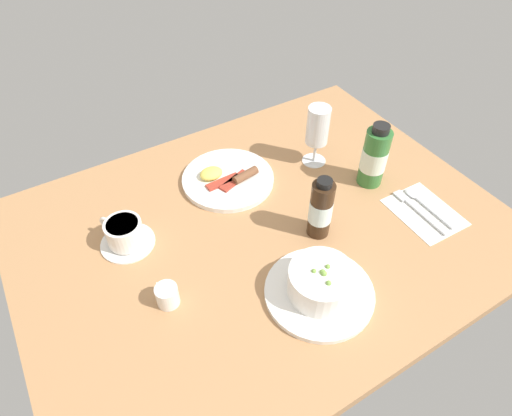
{
  "coord_description": "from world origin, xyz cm",
  "views": [
    {
      "loc": [
        -37.02,
        -58.26,
        76.27
      ],
      "look_at": [
        -2.14,
        -0.33,
        7.66
      ],
      "focal_mm": 30.84,
      "sensor_mm": 36.0,
      "label": 1
    }
  ],
  "objects_px": {
    "cutlery_setting": "(423,210)",
    "sauce_bottle_brown": "(321,209)",
    "wine_glass": "(318,128)",
    "breakfast_plate": "(227,178)",
    "coffee_cup": "(125,234)",
    "sauce_bottle_green": "(374,157)",
    "creamer_jug": "(167,295)",
    "porridge_bowl": "(319,285)"
  },
  "relations": [
    {
      "from": "coffee_cup",
      "to": "wine_glass",
      "type": "height_order",
      "value": "wine_glass"
    },
    {
      "from": "coffee_cup",
      "to": "creamer_jug",
      "type": "xyz_separation_m",
      "value": [
        0.02,
        -0.19,
        -0.01
      ]
    },
    {
      "from": "breakfast_plate",
      "to": "wine_glass",
      "type": "bearing_deg",
      "value": -11.41
    },
    {
      "from": "coffee_cup",
      "to": "wine_glass",
      "type": "xyz_separation_m",
      "value": [
        0.53,
        0.02,
        0.08
      ]
    },
    {
      "from": "creamer_jug",
      "to": "breakfast_plate",
      "type": "distance_m",
      "value": 0.38
    },
    {
      "from": "coffee_cup",
      "to": "porridge_bowl",
      "type": "bearing_deg",
      "value": -49.38
    },
    {
      "from": "sauce_bottle_brown",
      "to": "breakfast_plate",
      "type": "height_order",
      "value": "sauce_bottle_brown"
    },
    {
      "from": "cutlery_setting",
      "to": "sauce_bottle_brown",
      "type": "xyz_separation_m",
      "value": [
        -0.26,
        0.08,
        0.07
      ]
    },
    {
      "from": "coffee_cup",
      "to": "breakfast_plate",
      "type": "height_order",
      "value": "coffee_cup"
    },
    {
      "from": "cutlery_setting",
      "to": "sauce_bottle_green",
      "type": "distance_m",
      "value": 0.17
    },
    {
      "from": "coffee_cup",
      "to": "breakfast_plate",
      "type": "distance_m",
      "value": 0.3
    },
    {
      "from": "porridge_bowl",
      "to": "cutlery_setting",
      "type": "distance_m",
      "value": 0.37
    },
    {
      "from": "porridge_bowl",
      "to": "coffee_cup",
      "type": "height_order",
      "value": "porridge_bowl"
    },
    {
      "from": "coffee_cup",
      "to": "breakfast_plate",
      "type": "bearing_deg",
      "value": 13.07
    },
    {
      "from": "creamer_jug",
      "to": "sauce_bottle_green",
      "type": "bearing_deg",
      "value": 6.78
    },
    {
      "from": "sauce_bottle_green",
      "to": "breakfast_plate",
      "type": "relative_size",
      "value": 0.73
    },
    {
      "from": "cutlery_setting",
      "to": "breakfast_plate",
      "type": "bearing_deg",
      "value": 136.15
    },
    {
      "from": "porridge_bowl",
      "to": "sauce_bottle_green",
      "type": "xyz_separation_m",
      "value": [
        0.32,
        0.21,
        0.05
      ]
    },
    {
      "from": "cutlery_setting",
      "to": "wine_glass",
      "type": "bearing_deg",
      "value": 111.24
    },
    {
      "from": "sauce_bottle_brown",
      "to": "sauce_bottle_green",
      "type": "bearing_deg",
      "value": 18.36
    },
    {
      "from": "wine_glass",
      "to": "sauce_bottle_brown",
      "type": "xyz_separation_m",
      "value": [
        -0.15,
        -0.21,
        -0.03
      ]
    },
    {
      "from": "sauce_bottle_brown",
      "to": "porridge_bowl",
      "type": "bearing_deg",
      "value": -126.74
    },
    {
      "from": "wine_glass",
      "to": "sauce_bottle_green",
      "type": "relative_size",
      "value": 0.96
    },
    {
      "from": "creamer_jug",
      "to": "breakfast_plate",
      "type": "xyz_separation_m",
      "value": [
        0.28,
        0.26,
        -0.01
      ]
    },
    {
      "from": "porridge_bowl",
      "to": "sauce_bottle_green",
      "type": "relative_size",
      "value": 1.29
    },
    {
      "from": "cutlery_setting",
      "to": "porridge_bowl",
      "type": "bearing_deg",
      "value": -170.65
    },
    {
      "from": "cutlery_setting",
      "to": "breakfast_plate",
      "type": "height_order",
      "value": "breakfast_plate"
    },
    {
      "from": "porridge_bowl",
      "to": "creamer_jug",
      "type": "relative_size",
      "value": 4.08
    },
    {
      "from": "creamer_jug",
      "to": "sauce_bottle_brown",
      "type": "relative_size",
      "value": 0.34
    },
    {
      "from": "cutlery_setting",
      "to": "coffee_cup",
      "type": "bearing_deg",
      "value": 157.2
    },
    {
      "from": "creamer_jug",
      "to": "wine_glass",
      "type": "bearing_deg",
      "value": 22.14
    },
    {
      "from": "cutlery_setting",
      "to": "sauce_bottle_brown",
      "type": "bearing_deg",
      "value": 163.0
    },
    {
      "from": "creamer_jug",
      "to": "sauce_bottle_brown",
      "type": "bearing_deg",
      "value": -0.38
    },
    {
      "from": "sauce_bottle_green",
      "to": "sauce_bottle_brown",
      "type": "height_order",
      "value": "sauce_bottle_green"
    },
    {
      "from": "coffee_cup",
      "to": "sauce_bottle_green",
      "type": "distance_m",
      "value": 0.62
    },
    {
      "from": "porridge_bowl",
      "to": "wine_glass",
      "type": "height_order",
      "value": "wine_glass"
    },
    {
      "from": "wine_glass",
      "to": "breakfast_plate",
      "type": "xyz_separation_m",
      "value": [
        -0.24,
        0.05,
        -0.1
      ]
    },
    {
      "from": "sauce_bottle_green",
      "to": "wine_glass",
      "type": "bearing_deg",
      "value": 117.45
    },
    {
      "from": "creamer_jug",
      "to": "sauce_bottle_green",
      "type": "distance_m",
      "value": 0.6
    },
    {
      "from": "creamer_jug",
      "to": "wine_glass",
      "type": "xyz_separation_m",
      "value": [
        0.52,
        0.21,
        0.08
      ]
    },
    {
      "from": "coffee_cup",
      "to": "sauce_bottle_green",
      "type": "height_order",
      "value": "sauce_bottle_green"
    },
    {
      "from": "porridge_bowl",
      "to": "creamer_jug",
      "type": "bearing_deg",
      "value": 152.04
    }
  ]
}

